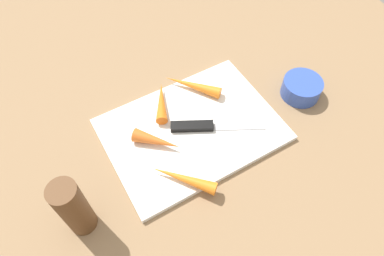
{
  "coord_description": "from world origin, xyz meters",
  "views": [
    {
      "loc": [
        0.21,
        0.36,
        0.62
      ],
      "look_at": [
        0.0,
        0.0,
        0.01
      ],
      "focal_mm": 32.55,
      "sensor_mm": 36.0,
      "label": 1
    }
  ],
  "objects_px": {
    "carrot_longest": "(192,85)",
    "small_bowl": "(301,88)",
    "carrot_short": "(162,102)",
    "knife": "(199,126)",
    "cutting_board": "(192,130)",
    "carrot_shortest": "(157,141)",
    "pepper_grinder": "(74,208)",
    "carrot_long": "(183,178)"
  },
  "relations": [
    {
      "from": "cutting_board",
      "to": "carrot_long",
      "type": "xyz_separation_m",
      "value": [
        0.08,
        0.1,
        0.02
      ]
    },
    {
      "from": "cutting_board",
      "to": "knife",
      "type": "xyz_separation_m",
      "value": [
        -0.01,
        0.01,
        0.01
      ]
    },
    {
      "from": "knife",
      "to": "carrot_shortest",
      "type": "distance_m",
      "value": 0.1
    },
    {
      "from": "carrot_longest",
      "to": "pepper_grinder",
      "type": "height_order",
      "value": "pepper_grinder"
    },
    {
      "from": "small_bowl",
      "to": "carrot_shortest",
      "type": "bearing_deg",
      "value": -5.75
    },
    {
      "from": "cutting_board",
      "to": "carrot_shortest",
      "type": "xyz_separation_m",
      "value": [
        0.08,
        -0.0,
        0.02
      ]
    },
    {
      "from": "cutting_board",
      "to": "pepper_grinder",
      "type": "xyz_separation_m",
      "value": [
        0.27,
        0.07,
        0.06
      ]
    },
    {
      "from": "cutting_board",
      "to": "carrot_shortest",
      "type": "relative_size",
      "value": 3.65
    },
    {
      "from": "knife",
      "to": "carrot_longest",
      "type": "bearing_deg",
      "value": 95.31
    },
    {
      "from": "carrot_longest",
      "to": "small_bowl",
      "type": "distance_m",
      "value": 0.25
    },
    {
      "from": "small_bowl",
      "to": "pepper_grinder",
      "type": "height_order",
      "value": "pepper_grinder"
    },
    {
      "from": "carrot_long",
      "to": "pepper_grinder",
      "type": "relative_size",
      "value": 0.93
    },
    {
      "from": "carrot_shortest",
      "to": "carrot_longest",
      "type": "distance_m",
      "value": 0.17
    },
    {
      "from": "cutting_board",
      "to": "carrot_short",
      "type": "relative_size",
      "value": 3.43
    },
    {
      "from": "cutting_board",
      "to": "carrot_short",
      "type": "height_order",
      "value": "carrot_short"
    },
    {
      "from": "small_bowl",
      "to": "carrot_longest",
      "type": "bearing_deg",
      "value": -31.21
    },
    {
      "from": "carrot_longest",
      "to": "small_bowl",
      "type": "relative_size",
      "value": 1.5
    },
    {
      "from": "pepper_grinder",
      "to": "carrot_long",
      "type": "bearing_deg",
      "value": 172.91
    },
    {
      "from": "cutting_board",
      "to": "pepper_grinder",
      "type": "bearing_deg",
      "value": 15.43
    },
    {
      "from": "carrot_longest",
      "to": "pepper_grinder",
      "type": "bearing_deg",
      "value": 78.6
    },
    {
      "from": "knife",
      "to": "small_bowl",
      "type": "distance_m",
      "value": 0.26
    },
    {
      "from": "carrot_longest",
      "to": "carrot_long",
      "type": "xyz_separation_m",
      "value": [
        0.13,
        0.19,
        -0.0
      ]
    },
    {
      "from": "knife",
      "to": "carrot_short",
      "type": "distance_m",
      "value": 0.1
    },
    {
      "from": "cutting_board",
      "to": "small_bowl",
      "type": "xyz_separation_m",
      "value": [
        -0.27,
        0.04,
        0.01
      ]
    },
    {
      "from": "carrot_long",
      "to": "knife",
      "type": "bearing_deg",
      "value": -84.25
    },
    {
      "from": "carrot_short",
      "to": "carrot_long",
      "type": "bearing_deg",
      "value": -168.44
    },
    {
      "from": "knife",
      "to": "carrot_longest",
      "type": "xyz_separation_m",
      "value": [
        -0.04,
        -0.1,
        0.01
      ]
    },
    {
      "from": "carrot_short",
      "to": "carrot_longest",
      "type": "distance_m",
      "value": 0.08
    },
    {
      "from": "carrot_shortest",
      "to": "small_bowl",
      "type": "bearing_deg",
      "value": 41.82
    },
    {
      "from": "cutting_board",
      "to": "carrot_long",
      "type": "height_order",
      "value": "carrot_long"
    },
    {
      "from": "carrot_long",
      "to": "small_bowl",
      "type": "relative_size",
      "value": 1.47
    },
    {
      "from": "cutting_board",
      "to": "carrot_longest",
      "type": "height_order",
      "value": "carrot_longest"
    },
    {
      "from": "cutting_board",
      "to": "carrot_longest",
      "type": "bearing_deg",
      "value": -120.68
    },
    {
      "from": "carrot_shortest",
      "to": "pepper_grinder",
      "type": "bearing_deg",
      "value": -110.76
    },
    {
      "from": "cutting_board",
      "to": "knife",
      "type": "bearing_deg",
      "value": 150.54
    },
    {
      "from": "carrot_short",
      "to": "pepper_grinder",
      "type": "relative_size",
      "value": 0.75
    },
    {
      "from": "carrot_long",
      "to": "carrot_shortest",
      "type": "bearing_deg",
      "value": -36.55
    },
    {
      "from": "carrot_short",
      "to": "knife",
      "type": "bearing_deg",
      "value": -130.17
    },
    {
      "from": "pepper_grinder",
      "to": "small_bowl",
      "type": "bearing_deg",
      "value": -175.8
    },
    {
      "from": "cutting_board",
      "to": "small_bowl",
      "type": "height_order",
      "value": "small_bowl"
    },
    {
      "from": "knife",
      "to": "carrot_longest",
      "type": "height_order",
      "value": "carrot_longest"
    },
    {
      "from": "carrot_short",
      "to": "cutting_board",
      "type": "bearing_deg",
      "value": -135.9
    }
  ]
}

